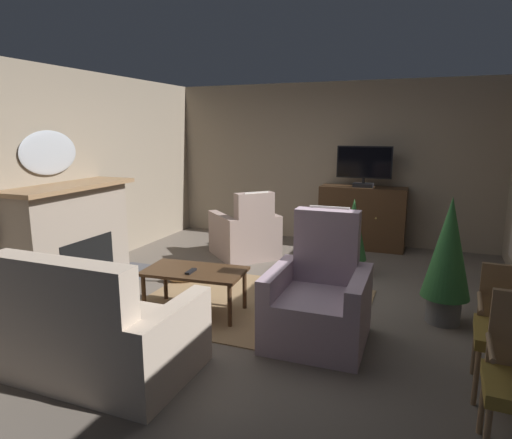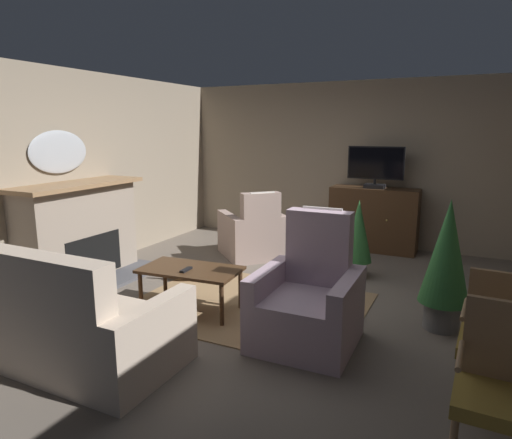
% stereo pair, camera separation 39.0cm
% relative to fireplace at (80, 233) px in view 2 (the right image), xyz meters
% --- Properties ---
extents(ground_plane, '(5.96, 6.43, 0.04)m').
position_rel_fireplace_xyz_m(ground_plane, '(2.41, 0.38, -0.61)').
color(ground_plane, '#665B51').
extents(wall_back, '(5.96, 0.10, 2.62)m').
position_rel_fireplace_xyz_m(wall_back, '(2.41, 3.34, 0.72)').
color(wall_back, gray).
rests_on(wall_back, ground_plane).
extents(wall_left, '(0.10, 6.43, 2.62)m').
position_rel_fireplace_xyz_m(wall_left, '(-0.33, 0.38, 0.72)').
color(wall_left, gray).
rests_on(wall_left, ground_plane).
extents(rug_central, '(2.41, 1.85, 0.01)m').
position_rel_fireplace_xyz_m(rug_central, '(2.31, 0.13, -0.58)').
color(rug_central, '#8E704C').
rests_on(rug_central, ground_plane).
extents(fireplace, '(0.97, 1.75, 1.23)m').
position_rel_fireplace_xyz_m(fireplace, '(0.00, 0.00, 0.00)').
color(fireplace, '#4C4C51').
rests_on(fireplace, ground_plane).
extents(wall_mirror_oval, '(0.06, 0.86, 0.53)m').
position_rel_fireplace_xyz_m(wall_mirror_oval, '(-0.25, -0.00, 1.00)').
color(wall_mirror_oval, '#B2B7BF').
extents(tv_cabinet, '(1.33, 0.46, 0.99)m').
position_rel_fireplace_xyz_m(tv_cabinet, '(3.04, 2.99, -0.12)').
color(tv_cabinet, black).
rests_on(tv_cabinet, ground_plane).
extents(television, '(0.84, 0.20, 0.63)m').
position_rel_fireplace_xyz_m(television, '(3.04, 2.94, 0.73)').
color(television, black).
rests_on(television, tv_cabinet).
extents(coffee_table, '(1.07, 0.64, 0.46)m').
position_rel_fireplace_xyz_m(coffee_table, '(1.84, -0.26, -0.18)').
color(coffee_table, '#422B19').
rests_on(coffee_table, ground_plane).
extents(tv_remote, '(0.06, 0.17, 0.02)m').
position_rel_fireplace_xyz_m(tv_remote, '(1.84, -0.35, -0.12)').
color(tv_remote, black).
rests_on(tv_remote, coffee_table).
extents(sofa_floral, '(1.48, 0.93, 1.00)m').
position_rel_fireplace_xyz_m(sofa_floral, '(1.69, -1.57, -0.27)').
color(sofa_floral, '#C6B29E').
rests_on(sofa_floral, ground_plane).
extents(armchair_in_far_corner, '(1.21, 1.21, 1.02)m').
position_rel_fireplace_xyz_m(armchair_in_far_corner, '(1.51, 1.85, -0.26)').
color(armchair_in_far_corner, '#A3897F').
rests_on(armchair_in_far_corner, ground_plane).
extents(armchair_angled_to_table, '(0.87, 0.88, 1.17)m').
position_rel_fireplace_xyz_m(armchair_angled_to_table, '(3.16, -0.37, -0.23)').
color(armchair_angled_to_table, '#AD93A3').
rests_on(armchair_angled_to_table, ground_plane).
extents(side_chair_beside_plant, '(0.51, 0.44, 0.95)m').
position_rel_fireplace_xyz_m(side_chair_beside_plant, '(4.63, -1.39, -0.07)').
color(side_chair_beside_plant, olive).
rests_on(side_chair_beside_plant, ground_plane).
extents(side_chair_tucked_against_wall, '(0.51, 0.52, 0.90)m').
position_rel_fireplace_xyz_m(side_chair_tucked_against_wall, '(4.63, -0.68, -0.09)').
color(side_chair_tucked_against_wall, olive).
rests_on(side_chair_tucked_against_wall, ground_plane).
extents(potted_plant_small_fern_corner, '(0.37, 0.37, 1.01)m').
position_rel_fireplace_xyz_m(potted_plant_small_fern_corner, '(3.13, 1.58, -0.04)').
color(potted_plant_small_fern_corner, beige).
rests_on(potted_plant_small_fern_corner, ground_plane).
extents(potted_plant_tall_palm_by_window, '(0.46, 0.46, 1.26)m').
position_rel_fireplace_xyz_m(potted_plant_tall_palm_by_window, '(4.22, 0.43, 0.10)').
color(potted_plant_tall_palm_by_window, slate).
rests_on(potted_plant_tall_palm_by_window, ground_plane).
extents(cat, '(0.68, 0.31, 0.20)m').
position_rel_fireplace_xyz_m(cat, '(1.25, 0.50, -0.50)').
color(cat, tan).
rests_on(cat, ground_plane).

